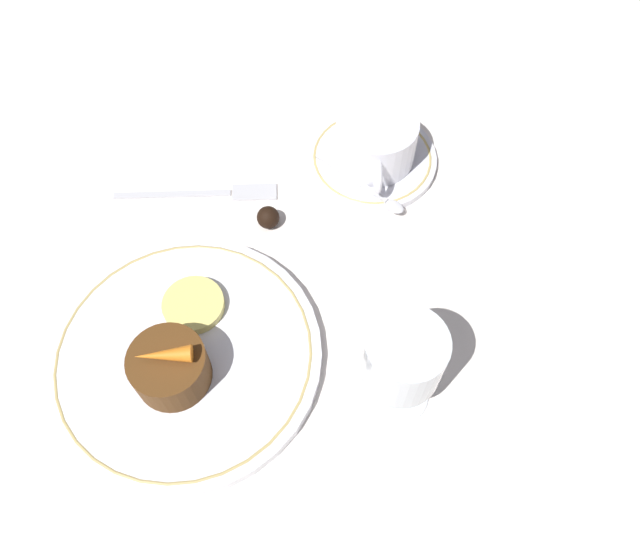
# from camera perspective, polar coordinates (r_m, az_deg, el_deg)

# --- Properties ---
(ground_plane) EXTENTS (3.00, 3.00, 0.00)m
(ground_plane) POSITION_cam_1_polar(r_m,az_deg,el_deg) (0.61, -7.21, -7.70)
(ground_plane) COLOR white
(dinner_plate) EXTENTS (0.26, 0.26, 0.01)m
(dinner_plate) POSITION_cam_1_polar(r_m,az_deg,el_deg) (0.61, -12.18, -7.09)
(dinner_plate) COLOR white
(dinner_plate) RESTS_ON ground_plane
(saucer) EXTENTS (0.15, 0.15, 0.01)m
(saucer) POSITION_cam_1_polar(r_m,az_deg,el_deg) (0.74, 4.78, 10.50)
(saucer) COLOR white
(saucer) RESTS_ON ground_plane
(coffee_cup) EXTENTS (0.12, 0.09, 0.06)m
(coffee_cup) POSITION_cam_1_polar(r_m,az_deg,el_deg) (0.71, 5.15, 12.16)
(coffee_cup) COLOR white
(coffee_cup) RESTS_ON saucer
(spoon) EXTENTS (0.09, 0.10, 0.00)m
(spoon) POSITION_cam_1_polar(r_m,az_deg,el_deg) (0.70, 4.46, 7.75)
(spoon) COLOR silver
(spoon) RESTS_ON saucer
(wine_glass) EXTENTS (0.07, 0.07, 0.12)m
(wine_glass) POSITION_cam_1_polar(r_m,az_deg,el_deg) (0.52, 7.56, -7.77)
(wine_glass) COLOR silver
(wine_glass) RESTS_ON ground_plane
(fork) EXTENTS (0.02, 0.18, 0.01)m
(fork) POSITION_cam_1_polar(r_m,az_deg,el_deg) (0.72, -9.72, 7.38)
(fork) COLOR silver
(fork) RESTS_ON ground_plane
(dessert_cake) EXTENTS (0.07, 0.07, 0.04)m
(dessert_cake) POSITION_cam_1_polar(r_m,az_deg,el_deg) (0.58, -13.55, -8.29)
(dessert_cake) COLOR #563314
(dessert_cake) RESTS_ON dinner_plate
(carrot_garnish) EXTENTS (0.02, 0.05, 0.02)m
(carrot_garnish) POSITION_cam_1_polar(r_m,az_deg,el_deg) (0.56, -14.17, -7.16)
(carrot_garnish) COLOR orange
(carrot_garnish) RESTS_ON dessert_cake
(pineapple_slice) EXTENTS (0.06, 0.06, 0.01)m
(pineapple_slice) POSITION_cam_1_polar(r_m,az_deg,el_deg) (0.62, -11.50, -2.74)
(pineapple_slice) COLOR #EFE075
(pineapple_slice) RESTS_ON dinner_plate
(chocolate_truffle) EXTENTS (0.02, 0.02, 0.02)m
(chocolate_truffle) POSITION_cam_1_polar(r_m,az_deg,el_deg) (0.68, -4.77, 5.22)
(chocolate_truffle) COLOR black
(chocolate_truffle) RESTS_ON ground_plane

